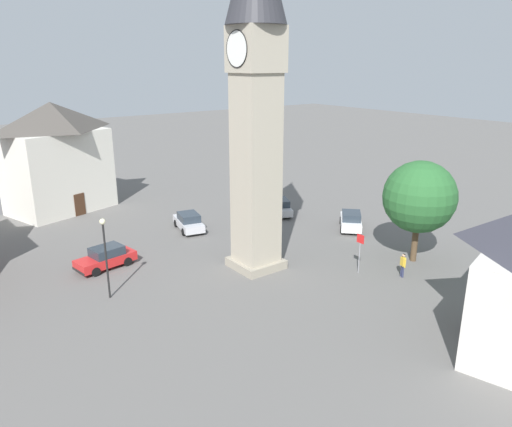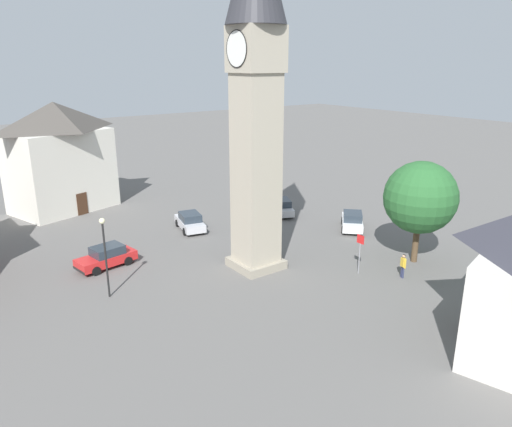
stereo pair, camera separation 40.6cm
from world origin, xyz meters
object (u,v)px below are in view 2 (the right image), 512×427
Objects in this scene: tree at (420,198)px; lamp_post at (104,245)px; car_red_corner at (352,221)px; car_white_side at (190,221)px; road_sign at (360,248)px; pedestrian at (403,264)px; clock_tower at (256,66)px; car_silver_kerb at (106,257)px; building_shop_left at (59,156)px; car_blue_kerb at (281,207)px.

tree is 21.41m from lamp_post.
car_red_corner is 0.80× the size of lamp_post.
road_sign reaches higher than car_white_side.
clock_tower is at bearing -136.58° from pedestrian.
car_silver_kerb is 22.51m from tree.
tree is 0.69× the size of building_shop_left.
car_white_side is (-3.52, 8.59, 0.00)m from car_silver_kerb.
clock_tower reaches higher than road_sign.
lamp_post is 1.83× the size of road_sign.
pedestrian is at bearing 62.24° from lamp_post.
pedestrian is at bearing 21.94° from car_white_side.
road_sign is (13.65, -4.14, 1.14)m from car_blue_kerb.
clock_tower is 24.97m from building_shop_left.
clock_tower is at bearing -46.90° from car_blue_kerb.
car_red_corner and car_white_side have the same top height.
building_shop_left is (-12.72, -7.01, 4.53)m from car_white_side.
car_white_side is 0.59× the size of tree.
road_sign is at bearing -140.02° from pedestrian.
clock_tower is 5.66× the size of car_red_corner.
lamp_post is at bearing -18.07° from car_silver_kerb.
car_red_corner is 0.39× the size of building_shop_left.
building_shop_left is (-16.25, 1.58, 4.53)m from car_silver_kerb.
tree is 2.65× the size of road_sign.
car_blue_kerb is at bearing 49.32° from building_shop_left.
car_red_corner is at bearing 135.87° from road_sign.
pedestrian is 33.11m from building_shop_left.
clock_tower is 13.75m from road_sign.
road_sign is at bearing -100.95° from tree.
car_blue_kerb is 20.62m from lamp_post.
car_red_corner is 21.72m from lamp_post.
lamp_post is (-7.65, -19.95, -1.41)m from tree.
car_white_side is at bearing -158.06° from pedestrian.
tree is at bearing 113.09° from pedestrian.
car_silver_kerb is (-6.22, -8.56, -12.89)m from clock_tower.
building_shop_left reaches higher than car_silver_kerb.
car_red_corner is at bearing 54.60° from car_white_side.
road_sign is at bearing 50.30° from car_silver_kerb.
road_sign is at bearing -44.13° from car_red_corner.
car_white_side is at bearing -125.40° from car_red_corner.
car_white_side is at bearing 128.78° from lamp_post.
car_red_corner is at bearing 18.40° from car_blue_kerb.
tree reaches higher than pedestrian.
road_sign is at bearing 66.04° from lamp_post.
car_silver_kerb is at bearing 161.93° from lamp_post.
building_shop_left reaches higher than car_blue_kerb.
building_shop_left is 21.14m from lamp_post.
car_blue_kerb is 17.89m from car_silver_kerb.
clock_tower is 14.44m from lamp_post.
car_blue_kerb is at bearing 97.59° from car_silver_kerb.
car_white_side is 19.02m from tree.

